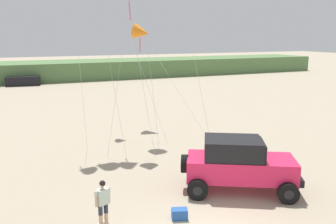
% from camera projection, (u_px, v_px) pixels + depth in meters
% --- Properties ---
extents(dune_ridge, '(90.00, 9.30, 2.63)m').
position_uv_depth(dune_ridge, '(55.00, 71.00, 53.65)').
color(dune_ridge, '#567A47').
rests_on(dune_ridge, ground_plane).
extents(jeep, '(4.98, 4.19, 2.26)m').
position_uv_depth(jeep, '(239.00, 163.00, 14.97)').
color(jeep, '#EA2151').
rests_on(jeep, ground_plane).
extents(person_watching, '(0.59, 0.41, 1.67)m').
position_uv_depth(person_watching, '(103.00, 201.00, 12.17)').
color(person_watching, '#DBB28E').
rests_on(person_watching, ground_plane).
extents(cooler_box, '(0.65, 0.52, 0.38)m').
position_uv_depth(cooler_box, '(180.00, 214.00, 12.81)').
color(cooler_box, '#23519E').
rests_on(cooler_box, ground_plane).
extents(distant_sedan, '(4.37, 2.19, 1.20)m').
position_uv_depth(distant_sedan, '(23.00, 81.00, 47.10)').
color(distant_sedan, black).
rests_on(distant_sedan, ground_plane).
extents(kite_yellow_diamond, '(3.27, 5.97, 7.23)m').
position_uv_depth(kite_yellow_diamond, '(142.00, 32.00, 25.04)').
color(kite_yellow_diamond, orange).
rests_on(kite_yellow_diamond, ground_plane).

